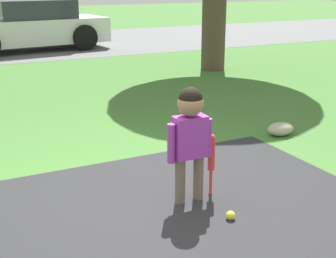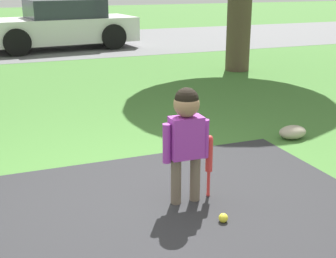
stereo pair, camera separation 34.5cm
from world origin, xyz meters
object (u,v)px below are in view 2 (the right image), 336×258
at_px(sports_ball, 223,218).
at_px(parked_car, 60,25).
at_px(child, 186,130).
at_px(baseball_bat, 209,157).

height_order(sports_ball, parked_car, parked_car).
distance_m(child, sports_ball, 0.76).
distance_m(sports_ball, parked_car, 10.12).
relative_size(baseball_bat, parked_car, 0.13).
xyz_separation_m(baseball_bat, sports_ball, (-0.09, -0.46, -0.33)).
xyz_separation_m(child, baseball_bat, (0.23, 0.02, -0.28)).
distance_m(child, parked_car, 9.68).
relative_size(child, sports_ball, 13.35).
bearing_deg(sports_ball, baseball_bat, 78.28).
height_order(child, baseball_bat, child).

